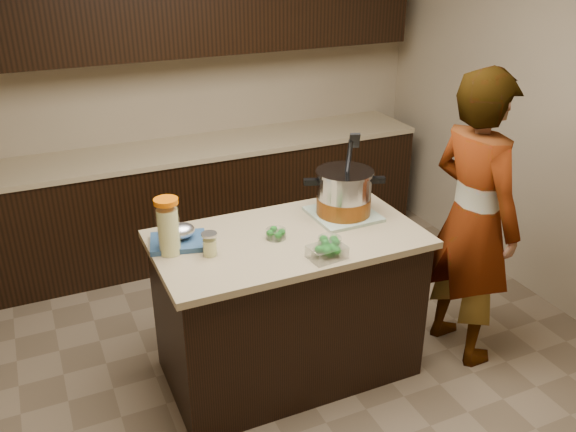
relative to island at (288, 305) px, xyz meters
name	(u,v)px	position (x,y,z in m)	size (l,w,h in m)	color
ground_plane	(288,368)	(0.00, 0.00, -0.45)	(4.00, 4.00, 0.00)	brown
room_shell	(288,87)	(0.00, 0.00, 1.26)	(4.04, 4.04, 2.72)	tan
back_cabinets	(196,139)	(0.00, 1.74, 0.49)	(3.60, 0.63, 2.33)	black
island	(288,305)	(0.00, 0.00, 0.00)	(1.46, 0.81, 0.90)	black
dish_towel	(343,214)	(0.40, 0.10, 0.46)	(0.36, 0.36, 0.02)	#547E5A
stock_pot	(344,195)	(0.40, 0.10, 0.58)	(0.45, 0.42, 0.47)	#B7B7BC
lemonade_pitcher	(168,229)	(-0.63, 0.07, 0.59)	(0.15, 0.15, 0.30)	#D8D584
mason_jar	(210,245)	(-0.45, -0.03, 0.51)	(0.09, 0.09, 0.13)	#D8D584
broccoli_tub_left	(276,234)	(-0.07, 0.00, 0.47)	(0.14, 0.14, 0.05)	silver
broccoli_tub_right	(329,243)	(0.14, -0.21, 0.47)	(0.14, 0.14, 0.06)	silver
broccoli_tub_rect	(327,253)	(0.08, -0.30, 0.48)	(0.20, 0.15, 0.07)	silver
blue_tray	(179,238)	(-0.56, 0.15, 0.49)	(0.34, 0.29, 0.11)	navy
person	(473,220)	(1.07, -0.23, 0.44)	(0.65, 0.43, 1.78)	gray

